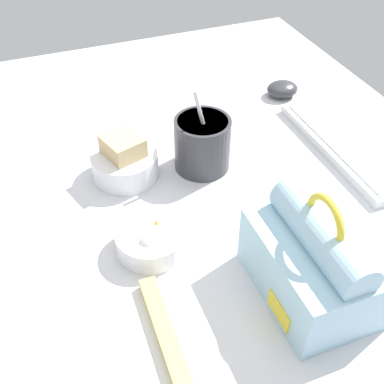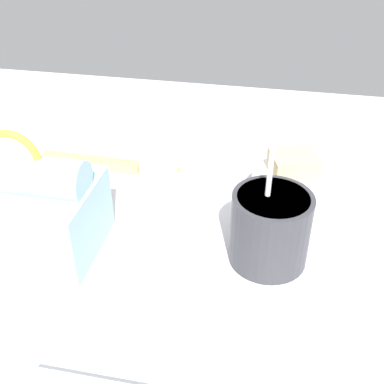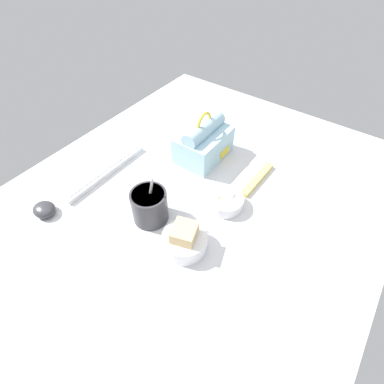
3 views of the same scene
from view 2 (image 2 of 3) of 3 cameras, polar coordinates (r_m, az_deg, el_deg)
name	(u,v)px [view 2 (image 2 of 3)]	position (r cm, az deg, el deg)	size (l,w,h in cm)	color
desk_surface	(192,226)	(73.36, 0.03, -4.01)	(140.00, 110.00, 2.00)	silver
lunch_bag	(25,208)	(68.36, -19.19, -1.80)	(19.39, 13.97, 17.96)	#9EC6DB
soup_cup	(270,227)	(63.64, 9.24, -4.16)	(10.46, 10.46, 17.00)	#333338
bento_bowl_sandwich	(291,184)	(76.68, 11.61, 0.88)	(12.28, 12.28, 8.49)	silver
bento_bowl_snacks	(173,174)	(79.83, -2.28, 2.11)	(10.99, 10.99, 4.84)	silver
chopstick_case	(91,162)	(87.49, -11.94, 3.47)	(18.33, 2.86, 1.60)	#EFD666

